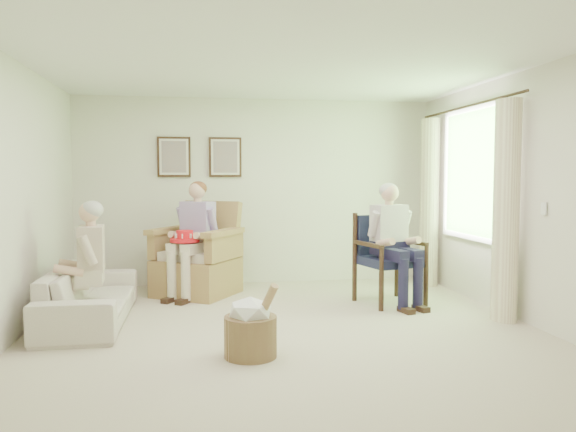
% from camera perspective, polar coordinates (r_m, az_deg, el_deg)
% --- Properties ---
extents(floor, '(5.50, 5.50, 0.00)m').
position_cam_1_polar(floor, '(5.44, -0.01, -12.08)').
color(floor, beige).
rests_on(floor, ground).
extents(back_wall, '(5.00, 0.04, 2.60)m').
position_cam_1_polar(back_wall, '(7.96, -3.14, 2.51)').
color(back_wall, silver).
rests_on(back_wall, ground).
extents(front_wall, '(5.00, 0.04, 2.60)m').
position_cam_1_polar(front_wall, '(2.56, 9.76, -0.70)').
color(front_wall, silver).
rests_on(front_wall, ground).
extents(left_wall, '(0.04, 5.50, 2.60)m').
position_cam_1_polar(left_wall, '(5.43, -27.06, 1.38)').
color(left_wall, silver).
rests_on(left_wall, ground).
extents(right_wall, '(0.04, 5.50, 2.60)m').
position_cam_1_polar(right_wall, '(6.14, 23.70, 1.73)').
color(right_wall, silver).
rests_on(right_wall, ground).
extents(ceiling, '(5.00, 5.50, 0.02)m').
position_cam_1_polar(ceiling, '(5.34, -0.01, 15.82)').
color(ceiling, white).
rests_on(ceiling, back_wall).
extents(window, '(0.13, 2.50, 1.63)m').
position_cam_1_polar(window, '(7.16, 18.31, 4.42)').
color(window, '#2D6B23').
rests_on(window, right_wall).
extents(curtain_left, '(0.34, 0.34, 2.30)m').
position_cam_1_polar(curtain_left, '(6.25, 21.26, 0.45)').
color(curtain_left, '#F6EBC0').
rests_on(curtain_left, ground).
extents(curtain_right, '(0.34, 0.34, 2.30)m').
position_cam_1_polar(curtain_right, '(8.00, 14.16, 1.32)').
color(curtain_right, '#F6EBC0').
rests_on(curtain_right, ground).
extents(framed_print_left, '(0.45, 0.05, 0.55)m').
position_cam_1_polar(framed_print_left, '(7.88, -11.51, 5.91)').
color(framed_print_left, '#382114').
rests_on(framed_print_left, back_wall).
extents(framed_print_right, '(0.45, 0.05, 0.55)m').
position_cam_1_polar(framed_print_right, '(7.89, -6.39, 5.96)').
color(framed_print_right, '#382114').
rests_on(framed_print_right, back_wall).
extents(wicker_armchair, '(0.93, 0.92, 1.19)m').
position_cam_1_polar(wicker_armchair, '(7.32, -9.26, -4.93)').
color(wicker_armchair, '#A7894F').
rests_on(wicker_armchair, ground).
extents(wood_armchair, '(0.68, 0.64, 1.04)m').
position_cam_1_polar(wood_armchair, '(6.87, 10.05, -3.89)').
color(wood_armchair, black).
rests_on(wood_armchair, ground).
extents(sofa, '(1.92, 0.75, 0.56)m').
position_cam_1_polar(sofa, '(6.23, -19.48, -7.57)').
color(sofa, beige).
rests_on(sofa, ground).
extents(person_wicker, '(0.40, 0.63, 1.42)m').
position_cam_1_polar(person_wicker, '(7.10, -9.31, -1.38)').
color(person_wicker, beige).
rests_on(person_wicker, ground).
extents(person_dark, '(0.40, 0.63, 1.40)m').
position_cam_1_polar(person_dark, '(6.68, 10.56, -1.86)').
color(person_dark, '#1B1836').
rests_on(person_dark, ground).
extents(person_sofa, '(0.42, 0.62, 1.24)m').
position_cam_1_polar(person_sofa, '(6.04, -19.78, -3.95)').
color(person_sofa, beige).
rests_on(person_sofa, ground).
extents(red_hat, '(0.36, 0.36, 0.14)m').
position_cam_1_polar(red_hat, '(6.95, -10.44, -2.18)').
color(red_hat, red).
rests_on(red_hat, person_wicker).
extents(hatbox, '(0.56, 0.56, 0.65)m').
position_cam_1_polar(hatbox, '(4.79, -3.81, -11.19)').
color(hatbox, '#A17F57').
rests_on(hatbox, ground).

